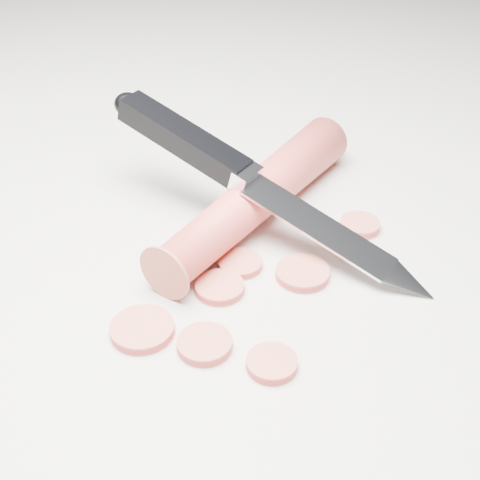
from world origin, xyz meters
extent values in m
plane|color=beige|center=(0.00, 0.00, 0.00)|extent=(2.40, 2.40, 0.00)
cylinder|color=#D83D37|center=(0.03, 0.03, 0.02)|extent=(0.17, 0.19, 0.04)
cylinder|color=#C75945|center=(-0.06, -0.09, 0.00)|extent=(0.04, 0.04, 0.01)
cylinder|color=#C75945|center=(0.01, -0.03, 0.00)|extent=(0.03, 0.03, 0.01)
cylinder|color=#C75945|center=(0.05, -0.05, 0.00)|extent=(0.04, 0.04, 0.01)
cylinder|color=#C75945|center=(-0.02, -0.10, 0.00)|extent=(0.03, 0.03, 0.01)
cylinder|color=#C75945|center=(0.11, 0.00, 0.00)|extent=(0.03, 0.03, 0.01)
cylinder|color=#C75945|center=(0.00, -0.05, 0.00)|extent=(0.03, 0.03, 0.01)
cylinder|color=#C75945|center=(0.02, -0.12, 0.00)|extent=(0.03, 0.03, 0.01)
camera|label=1|loc=(-0.04, -0.39, 0.29)|focal=50.00mm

